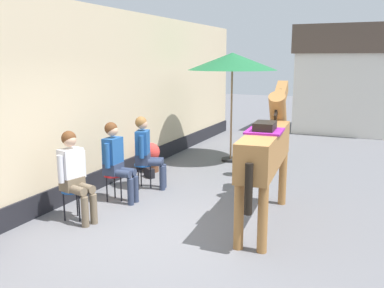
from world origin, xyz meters
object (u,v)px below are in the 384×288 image
Objects in this scene: seated_visitor_middle at (116,158)px; flower_planter_farthest at (151,157)px; seated_visitor_far at (146,149)px; seated_visitor_near at (74,172)px; saddled_horse_center at (267,147)px; spare_stool_white at (241,157)px; satchel_bag at (149,173)px; cafe_parasol at (232,62)px.

flower_planter_farthest is at bearing 102.64° from seated_visitor_middle.
seated_visitor_near is at bearing -95.12° from seated_visitor_far.
saddled_horse_center reaches higher than spare_stool_white.
satchel_bag is at bearing 154.01° from saddled_horse_center.
cafe_parasol is at bearing 74.71° from seated_visitor_far.
saddled_horse_center is at bearing 3.48° from seated_visitor_middle.
spare_stool_white is at bearing 49.43° from seated_visitor_far.
seated_visitor_middle is 4.96× the size of satchel_bag.
satchel_bag is (-1.09, -2.08, -2.26)m from cafe_parasol.
seated_visitor_near is 2.63m from satchel_bag.
seated_visitor_middle is 0.54× the size of cafe_parasol.
flower_planter_farthest is at bearing 97.08° from seated_visitor_near.
seated_visitor_near is at bearing -93.99° from seated_visitor_middle.
saddled_horse_center reaches higher than seated_visitor_middle.
cafe_parasol is 2.36m from spare_stool_white.
satchel_bag is (-0.33, 0.68, -0.68)m from seated_visitor_far.
saddled_horse_center is (2.57, 0.16, 0.38)m from seated_visitor_middle.
seated_visitor_near and seated_visitor_middle have the same top height.
cafe_parasol is 5.61× the size of spare_stool_white.
seated_visitor_near is 2.17× the size of flower_planter_farthest.
spare_stool_white is 1.64× the size of satchel_bag.
cafe_parasol reaches higher than seated_visitor_middle.
seated_visitor_far is at bearing 83.54° from seated_visitor_middle.
seated_visitor_middle is at bearing -48.01° from satchel_bag.
seated_visitor_near is 1.00× the size of seated_visitor_middle.
seated_visitor_middle is 2.17× the size of flower_planter_farthest.
cafe_parasol is (-1.72, 3.45, 1.20)m from saddled_horse_center.
seated_visitor_near is 3.03m from flower_planter_farthest.
satchel_bag is at bearing -151.61° from spare_stool_white.
seated_visitor_middle is at bearing -77.36° from flower_planter_farthest.
satchel_bag is (-1.70, -0.92, -0.30)m from spare_stool_white.
seated_visitor_middle reaches higher than spare_stool_white.
saddled_horse_center is (2.64, 1.17, 0.38)m from seated_visitor_near.
seated_visitor_far is at bearing -105.29° from cafe_parasol.
flower_planter_farthest is at bearing 148.09° from satchel_bag.
seated_visitor_near is 1.00× the size of seated_visitor_far.
spare_stool_white is (1.53, 3.46, -0.38)m from seated_visitor_near.
flower_planter_farthest is 2.29× the size of satchel_bag.
saddled_horse_center is at bearing -30.94° from flower_planter_farthest.
seated_visitor_middle is 0.46× the size of saddled_horse_center.
cafe_parasol is 3.26m from satchel_bag.
saddled_horse_center is 4.68× the size of flower_planter_farthest.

